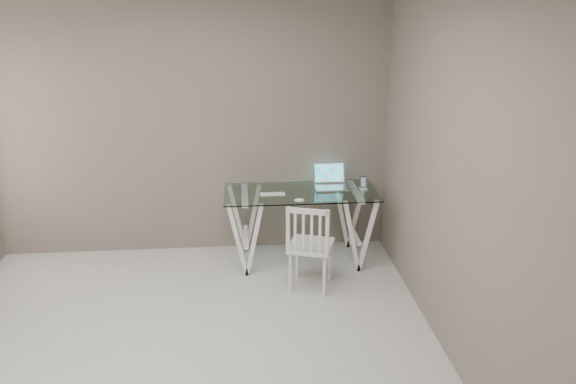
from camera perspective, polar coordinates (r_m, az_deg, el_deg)
The scene contains 7 objects.
room at distance 3.51m, azimuth -14.01°, elevation 4.71°, with size 4.50×4.52×2.71m.
desk at distance 5.65m, azimuth 1.25°, elevation -3.43°, with size 1.50×0.70×0.75m.
chair at distance 5.06m, azimuth 2.20°, elevation -5.25°, with size 0.48×0.48×0.84m.
laptop at distance 5.68m, azimuth 4.31°, elevation 1.10°, with size 0.33×0.30×0.22m.
keyboard at distance 5.44m, azimuth -1.58°, elevation -0.23°, with size 0.25×0.11×0.01m, color silver.
mouse at distance 5.24m, azimuth 1.15°, elevation -0.84°, with size 0.10×0.06×0.03m, color white.
phone_dock at distance 5.63m, azimuth 7.63°, elevation 0.64°, with size 0.07×0.07×0.13m.
Camera 1 is at (0.50, -3.34, 2.56)m, focal length 35.00 mm.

